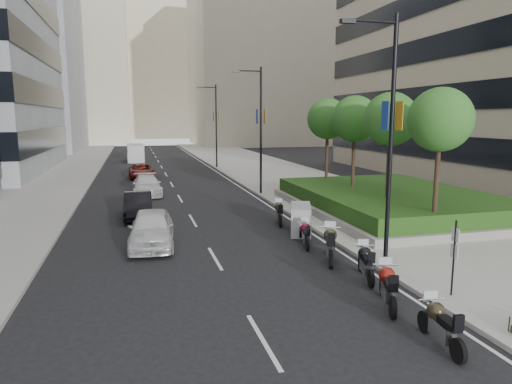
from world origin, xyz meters
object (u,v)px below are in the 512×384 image
object	(u,v)px
parking_sign	(454,254)
motorcycle_3	(330,244)
motorcycle_4	(306,234)
lamp_post_1	(259,124)
lamp_post_2	(215,122)
motorcycle_6	(279,213)
car_b	(138,205)
car_c	(147,185)
motorcycle_2	(366,263)
motorcycle_5	(301,219)
car_a	(152,228)
motorcycle_0	(440,325)
motorcycle_1	(388,287)
car_d	(142,171)
lamp_post_0	(387,131)
delivery_van	(135,154)

from	to	relation	value
parking_sign	motorcycle_3	size ratio (longest dim) A/B	1.08
motorcycle_4	lamp_post_1	bearing A→B (deg)	8.59
lamp_post_2	motorcycle_6	world-z (taller)	lamp_post_2
car_b	car_c	bearing A→B (deg)	85.77
parking_sign	motorcycle_2	size ratio (longest dim) A/B	1.18
lamp_post_1	motorcycle_6	world-z (taller)	lamp_post_1
motorcycle_5	car_a	xyz separation A→B (m)	(-7.01, -0.34, 0.10)
motorcycle_5	car_c	bearing A→B (deg)	46.24
car_b	motorcycle_3	bearing A→B (deg)	-53.17
motorcycle_2	motorcycle_3	xyz separation A→B (m)	(-0.33, 2.23, 0.07)
motorcycle_2	lamp_post_2	bearing A→B (deg)	14.37
lamp_post_1	motorcycle_3	size ratio (longest dim) A/B	3.88
parking_sign	motorcycle_0	bearing A→B (deg)	-132.66
motorcycle_1	motorcycle_6	distance (m)	10.98
motorcycle_2	car_b	size ratio (longest dim) A/B	0.50
car_c	motorcycle_6	bearing A→B (deg)	-61.02
motorcycle_0	car_d	world-z (taller)	car_d
parking_sign	motorcycle_0	xyz separation A→B (m)	(-2.20, -2.39, -0.90)
lamp_post_1	motorcycle_5	bearing A→B (deg)	-94.97
motorcycle_3	car_d	distance (m)	27.91
motorcycle_4	motorcycle_0	bearing A→B (deg)	-165.05
lamp_post_1	car_d	distance (m)	14.82
lamp_post_2	car_b	size ratio (longest dim) A/B	2.11
parking_sign	motorcycle_2	bearing A→B (deg)	124.92
lamp_post_0	motorcycle_1	xyz separation A→B (m)	(-1.50, -2.91, -4.46)
motorcycle_6	car_a	xyz separation A→B (m)	(-6.66, -2.59, 0.22)
lamp_post_0	lamp_post_2	world-z (taller)	same
motorcycle_3	motorcycle_4	bearing A→B (deg)	27.52
motorcycle_2	motorcycle_3	size ratio (longest dim) A/B	0.91
motorcycle_4	motorcycle_5	bearing A→B (deg)	0.54
car_b	car_c	world-z (taller)	car_b
lamp_post_2	motorcycle_3	size ratio (longest dim) A/B	3.88
lamp_post_2	motorcycle_1	bearing A→B (deg)	-92.26
parking_sign	car_b	xyz separation A→B (m)	(-9.14, 14.49, -0.75)
car_a	delivery_van	world-z (taller)	delivery_van
lamp_post_0	delivery_van	world-z (taller)	lamp_post_0
motorcycle_5	car_c	xyz separation A→B (m)	(-6.81, 13.33, 0.01)
motorcycle_6	car_c	xyz separation A→B (m)	(-6.45, 11.08, 0.13)
parking_sign	motorcycle_5	distance (m)	9.00
lamp_post_1	car_b	xyz separation A→B (m)	(-8.48, -5.51, -4.36)
motorcycle_6	car_d	distance (m)	21.67
lamp_post_1	car_a	bearing A→B (deg)	-124.71
motorcycle_0	motorcycle_3	xyz separation A→B (m)	(0.22, 6.97, 0.10)
parking_sign	motorcycle_3	xyz separation A→B (m)	(-1.98, 4.58, -0.80)
motorcycle_6	car_b	bearing A→B (deg)	77.64
lamp_post_2	motorcycle_4	xyz separation A→B (m)	(-1.52, -31.28, -4.54)
car_a	delivery_van	bearing A→B (deg)	95.10
motorcycle_4	motorcycle_6	size ratio (longest dim) A/B	0.91
motorcycle_2	car_a	distance (m)	9.30
motorcycle_0	car_a	bearing A→B (deg)	37.26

